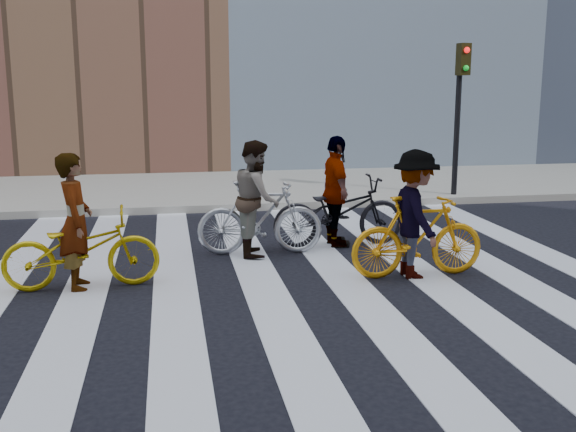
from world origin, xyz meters
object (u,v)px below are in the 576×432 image
object	(u,v)px
rider_left	(76,222)
rider_right	(415,214)
traffic_signal	(460,95)
rider_rear	(336,192)
bike_silver_mid	(260,218)
bike_dark_rear	(339,212)
bike_yellow_right	(418,236)
rider_mid	(256,198)
bike_yellow_left	(81,249)

from	to	relation	value
rider_left	rider_right	size ratio (longest dim) A/B	1.01
traffic_signal	rider_rear	bearing A→B (deg)	-135.96
traffic_signal	bike_silver_mid	bearing A→B (deg)	-142.13
bike_dark_rear	rider_left	world-z (taller)	rider_left
rider_left	traffic_signal	bearing A→B (deg)	-59.14
bike_yellow_right	rider_mid	bearing A→B (deg)	49.99
traffic_signal	rider_rear	world-z (taller)	traffic_signal
traffic_signal	bike_dark_rear	size ratio (longest dim) A/B	1.58
traffic_signal	rider_rear	size ratio (longest dim) A/B	1.91
traffic_signal	bike_silver_mid	xyz separation A→B (m)	(-4.76, -3.70, -1.72)
rider_mid	rider_left	bearing A→B (deg)	122.17
bike_yellow_left	rider_right	world-z (taller)	rider_right
traffic_signal	rider_right	xyz separation A→B (m)	(-2.92, -5.24, -1.43)
traffic_signal	bike_dark_rear	xyz separation A→B (m)	(-3.47, -3.41, -1.73)
traffic_signal	rider_mid	xyz separation A→B (m)	(-4.81, -3.70, -1.42)
bike_yellow_left	rider_mid	size ratio (longest dim) A/B	1.11
rider_right	rider_rear	distance (m)	1.93
rider_right	bike_dark_rear	bearing A→B (deg)	15.22
bike_silver_mid	rider_left	distance (m)	2.80
bike_dark_rear	traffic_signal	bearing A→B (deg)	-47.06
rider_mid	traffic_signal	bearing A→B (deg)	-47.98
bike_silver_mid	rider_left	size ratio (longest dim) A/B	1.09
traffic_signal	bike_yellow_left	bearing A→B (deg)	-145.29
bike_yellow_right	bike_silver_mid	bearing A→B (deg)	49.26
bike_silver_mid	rider_mid	size ratio (longest dim) A/B	1.09
rider_mid	rider_rear	xyz separation A→B (m)	(1.29, 0.30, 0.01)
rider_left	bike_yellow_right	bearing A→B (deg)	-97.12
rider_mid	rider_rear	bearing A→B (deg)	-72.62
bike_yellow_left	bike_silver_mid	bearing A→B (deg)	-65.93
bike_dark_rear	rider_rear	distance (m)	0.32
traffic_signal	rider_right	world-z (taller)	traffic_signal
traffic_signal	rider_mid	size ratio (longest dim) A/B	1.94
bike_silver_mid	traffic_signal	bearing A→B (deg)	-47.69
traffic_signal	rider_mid	bearing A→B (deg)	-142.42
bike_silver_mid	bike_dark_rear	xyz separation A→B (m)	(1.29, 0.30, -0.01)
bike_yellow_left	rider_rear	xyz separation A→B (m)	(3.67, 1.57, 0.37)
bike_silver_mid	rider_right	distance (m)	2.42
rider_mid	rider_right	size ratio (longest dim) A/B	1.01
rider_left	rider_rear	distance (m)	4.03
bike_dark_rear	rider_mid	distance (m)	1.40
rider_rear	bike_yellow_left	bearing A→B (deg)	111.70
bike_yellow_left	bike_silver_mid	size ratio (longest dim) A/B	1.02
bike_yellow_right	rider_right	world-z (taller)	rider_right
bike_yellow_right	rider_right	xyz separation A→B (m)	(-0.05, -0.00, 0.30)
bike_silver_mid	bike_dark_rear	bearing A→B (deg)	-72.62
bike_yellow_right	rider_rear	distance (m)	1.98
traffic_signal	bike_yellow_right	size ratio (longest dim) A/B	1.82
bike_yellow_right	rider_left	bearing A→B (deg)	84.93
traffic_signal	bike_yellow_left	world-z (taller)	traffic_signal
rider_left	rider_rear	size ratio (longest dim) A/B	0.98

